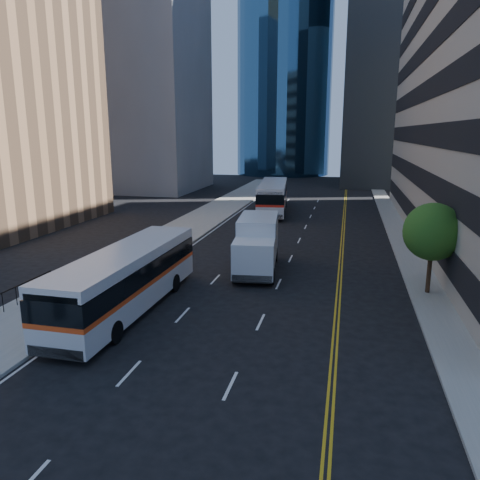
# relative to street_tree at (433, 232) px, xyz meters

# --- Properties ---
(ground) EXTENTS (160.00, 160.00, 0.00)m
(ground) POSITION_rel_street_tree_xyz_m (-9.00, -8.00, -3.64)
(ground) COLOR black
(ground) RESTS_ON ground
(sidewalk_west) EXTENTS (5.00, 90.00, 0.15)m
(sidewalk_west) POSITION_rel_street_tree_xyz_m (-19.50, 17.00, -3.57)
(sidewalk_west) COLOR gray
(sidewalk_west) RESTS_ON ground
(sidewalk_east) EXTENTS (2.00, 90.00, 0.15)m
(sidewalk_east) POSITION_rel_street_tree_xyz_m (-0.00, 17.00, -3.57)
(sidewalk_east) COLOR gray
(sidewalk_east) RESTS_ON ground
(office_tower_north) EXTENTS (30.00, 28.00, 60.00)m
(office_tower_north) POSITION_rel_street_tree_xyz_m (9.00, 64.00, 26.36)
(office_tower_north) COLOR gray
(office_tower_north) RESTS_ON ground
(midrise_west) EXTENTS (18.00, 18.00, 35.00)m
(midrise_west) POSITION_rel_street_tree_xyz_m (-37.00, 44.00, 13.86)
(midrise_west) COLOR gray
(midrise_west) RESTS_ON ground
(street_tree) EXTENTS (3.20, 3.20, 5.10)m
(street_tree) POSITION_rel_street_tree_xyz_m (0.00, 0.00, 0.00)
(street_tree) COLOR #332114
(street_tree) RESTS_ON sidewalk_east
(bus_front) EXTENTS (2.85, 12.44, 3.20)m
(bus_front) POSITION_rel_street_tree_xyz_m (-15.44, -6.00, -1.89)
(bus_front) COLOR silver
(bus_front) RESTS_ON ground
(bus_rear) EXTENTS (4.30, 13.48, 3.42)m
(bus_rear) POSITION_rel_street_tree_xyz_m (-13.00, 25.94, -1.78)
(bus_rear) COLOR silver
(bus_rear) RESTS_ON ground
(box_truck) EXTENTS (3.29, 7.51, 3.48)m
(box_truck) POSITION_rel_street_tree_xyz_m (-10.34, 2.55, -1.80)
(box_truck) COLOR silver
(box_truck) RESTS_ON ground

